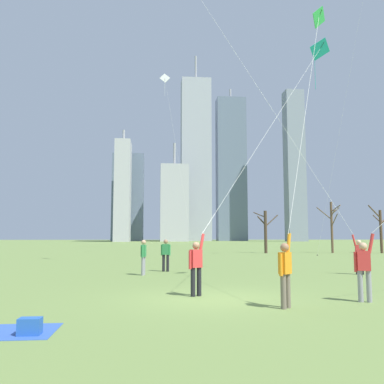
# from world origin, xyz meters

# --- Properties ---
(ground_plane) EXTENTS (400.00, 400.00, 0.00)m
(ground_plane) POSITION_xyz_m (0.00, 0.00, 0.00)
(ground_plane) COLOR olive
(kite_flyer_far_back_yellow) EXTENTS (9.50, 6.58, 20.45)m
(kite_flyer_far_back_yellow) POSITION_xyz_m (5.64, 8.45, 6.00)
(kite_flyer_far_back_yellow) COLOR black
(kite_flyer_far_back_yellow) RESTS_ON ground
(kite_flyer_foreground_left_green) EXTENTS (3.79, 5.54, 11.00)m
(kite_flyer_foreground_left_green) POSITION_xyz_m (2.02, -1.27, 2.07)
(kite_flyer_foreground_left_green) COLOR #726656
(kite_flyer_foreground_left_green) RESTS_ON ground
(kite_flyer_midfield_right_teal) EXTENTS (7.71, 7.06, 11.61)m
(kite_flyer_midfield_right_teal) POSITION_xyz_m (0.80, 1.59, 2.66)
(kite_flyer_midfield_right_teal) COLOR black
(kite_flyer_midfield_right_teal) RESTS_ON ground
(bystander_far_off_by_trees) EXTENTS (0.49, 0.29, 1.62)m
(bystander_far_off_by_trees) POSITION_xyz_m (-1.05, 9.39, 0.90)
(bystander_far_off_by_trees) COLOR black
(bystander_far_off_by_trees) RESTS_ON ground
(bystander_strolling_midfield) EXTENTS (0.26, 0.50, 1.62)m
(bystander_strolling_midfield) POSITION_xyz_m (-2.13, 7.46, 0.90)
(bystander_strolling_midfield) COLOR gray
(bystander_strolling_midfield) RESTS_ON ground
(distant_kite_low_near_trees_red) EXTENTS (3.12, 6.28, 23.97)m
(distant_kite_low_near_trees_red) POSITION_xyz_m (16.09, 20.61, 21.66)
(distant_kite_low_near_trees_red) COLOR red
(distant_kite_low_near_trees_red) RESTS_ON ground
(distant_kite_drifting_right_white) EXTENTS (3.60, 0.40, 18.70)m
(distant_kite_drifting_right_white) POSITION_xyz_m (-0.46, 29.86, 16.76)
(distant_kite_drifting_right_white) COLOR white
(distant_kite_drifting_right_white) RESTS_ON ground
(picnic_spot) EXTENTS (1.82, 1.42, 0.31)m
(picnic_spot) POSITION_xyz_m (-4.10, -4.08, 0.09)
(picnic_spot) COLOR #3359B2
(picnic_spot) RESTS_ON ground
(bare_tree_center) EXTENTS (3.16, 2.08, 5.12)m
(bare_tree_center) POSITION_xyz_m (22.45, 30.54, 2.66)
(bare_tree_center) COLOR #4C3828
(bare_tree_center) RESTS_ON ground
(bare_tree_right_of_center) EXTENTS (2.55, 1.65, 5.49)m
(bare_tree_right_of_center) POSITION_xyz_m (17.42, 31.43, 3.03)
(bare_tree_right_of_center) COLOR brown
(bare_tree_right_of_center) RESTS_ON ground
(bare_tree_leftmost) EXTENTS (2.69, 1.29, 4.49)m
(bare_tree_leftmost) POSITION_xyz_m (10.16, 31.59, 2.45)
(bare_tree_leftmost) COLOR #423326
(bare_tree_leftmost) RESTS_ON ground
(skyline_short_annex) EXTENTS (11.21, 6.85, 59.91)m
(skyline_short_annex) POSITION_xyz_m (28.01, 147.18, 27.92)
(skyline_short_annex) COLOR slate
(skyline_short_annex) RESTS_ON ground
(skyline_mid_tower_left) EXTENTS (11.32, 9.61, 31.64)m
(skyline_mid_tower_left) POSITION_xyz_m (-11.26, 142.56, 15.82)
(skyline_mid_tower_left) COLOR slate
(skyline_mid_tower_left) RESTS_ON ground
(skyline_tall_tower) EXTENTS (9.53, 6.88, 33.78)m
(skyline_tall_tower) POSITION_xyz_m (5.09, 130.00, 13.09)
(skyline_tall_tower) COLOR #B2B2B7
(skyline_tall_tower) RESTS_ON ground
(skyline_squat_block) EXTENTS (11.32, 7.49, 72.41)m
(skyline_squat_block) POSITION_xyz_m (14.07, 145.71, 31.28)
(skyline_squat_block) COLOR #9EA3AD
(skyline_squat_block) RESTS_ON ground
(skyline_mid_tower_right) EXTENTS (5.02, 10.45, 37.13)m
(skyline_mid_tower_right) POSITION_xyz_m (-12.07, 126.54, 16.57)
(skyline_mid_tower_right) COLOR #B2B2B7
(skyline_mid_tower_right) RESTS_ON ground
(skyline_slender_spire) EXTENTS (6.40, 5.53, 52.97)m
(skyline_slender_spire) POSITION_xyz_m (47.04, 128.55, 26.48)
(skyline_slender_spire) COLOR gray
(skyline_slender_spire) RESTS_ON ground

